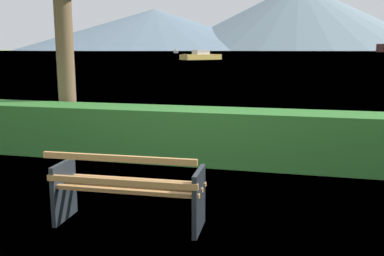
{
  "coord_description": "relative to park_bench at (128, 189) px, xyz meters",
  "views": [
    {
      "loc": [
        1.74,
        -4.21,
        1.93
      ],
      "look_at": [
        0.0,
        2.91,
        0.57
      ],
      "focal_mm": 39.97,
      "sensor_mm": 36.0,
      "label": 1
    }
  ],
  "objects": [
    {
      "name": "tender_far",
      "position": [
        -15.17,
        71.88,
        0.19
      ],
      "size": [
        6.91,
        7.41,
        1.7
      ],
      "color": "gold",
      "rests_on": "water_surface"
    },
    {
      "name": "park_bench",
      "position": [
        0.0,
        0.0,
        0.0
      ],
      "size": [
        1.66,
        0.63,
        0.87
      ],
      "color": "#A0703F",
      "rests_on": "ground_plane"
    },
    {
      "name": "hedge_row",
      "position": [
        -0.0,
        2.88,
        0.03
      ],
      "size": [
        9.93,
        0.83,
        0.92
      ],
      "primitive_type": "cube",
      "color": "#2D6B28",
      "rests_on": "ground_plane"
    },
    {
      "name": "distant_hills",
      "position": [
        23.99,
        557.05,
        32.32
      ],
      "size": [
        832.2,
        375.95,
        83.42
      ],
      "color": "slate",
      "rests_on": "ground_plane"
    },
    {
      "name": "water_surface",
      "position": [
        -0.0,
        307.9,
        -0.42
      ],
      "size": [
        620.0,
        620.0,
        0.0
      ],
      "primitive_type": "plane",
      "color": "#7A99A8",
      "rests_on": "ground_plane"
    },
    {
      "name": "sailboat_mid",
      "position": [
        -51.81,
        184.59,
        0.28
      ],
      "size": [
        3.42,
        6.12,
        1.91
      ],
      "color": "silver",
      "rests_on": "water_surface"
    },
    {
      "name": "ground_plane",
      "position": [
        -0.0,
        0.06,
        -0.42
      ],
      "size": [
        1400.0,
        1400.0,
        0.0
      ],
      "primitive_type": "plane",
      "color": "olive"
    }
  ]
}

